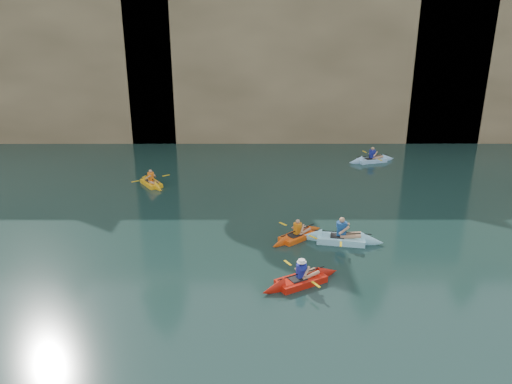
{
  "coord_description": "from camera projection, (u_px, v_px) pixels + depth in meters",
  "views": [
    {
      "loc": [
        -1.5,
        -12.28,
        8.83
      ],
      "look_at": [
        -1.47,
        3.54,
        3.0
      ],
      "focal_mm": 35.0,
      "sensor_mm": 36.0,
      "label": 1
    }
  ],
  "objects": [
    {
      "name": "kayaker_ltblue_mid",
      "position": [
        372.0,
        160.0,
        30.49
      ],
      "size": [
        3.15,
        2.24,
        1.17
      ],
      "rotation": [
        0.0,
        0.0,
        0.3
      ],
      "color": "#98D0FF",
      "rests_on": "ground"
    },
    {
      "name": "ground",
      "position": [
        307.0,
        330.0,
        14.58
      ],
      "size": [
        160.0,
        160.0,
        0.0
      ],
      "primitive_type": "plane",
      "color": "black",
      "rests_on": "ground"
    },
    {
      "name": "cliff_slab_center",
      "position": [
        307.0,
        58.0,
        33.82
      ],
      "size": [
        24.0,
        2.4,
        11.4
      ],
      "primitive_type": "cube",
      "color": "#9C865F",
      "rests_on": "ground"
    },
    {
      "name": "sea_cave_center",
      "position": [
        219.0,
        119.0,
        34.62
      ],
      "size": [
        3.5,
        1.0,
        3.2
      ],
      "primitive_type": "cube",
      "color": "black",
      "rests_on": "ground"
    },
    {
      "name": "cliff",
      "position": [
        274.0,
        46.0,
        40.66
      ],
      "size": [
        70.0,
        16.0,
        12.0
      ],
      "primitive_type": "cube",
      "color": "tan",
      "rests_on": "ground"
    },
    {
      "name": "kayaker_yellow",
      "position": [
        151.0,
        183.0,
        26.49
      ],
      "size": [
        2.01,
        2.54,
        1.07
      ],
      "rotation": [
        0.0,
        0.0,
        -0.98
      ],
      "color": "yellow",
      "rests_on": "ground"
    },
    {
      "name": "kayaker_ltblue_near",
      "position": [
        341.0,
        238.0,
        20.01
      ],
      "size": [
        3.46,
        2.57,
        1.33
      ],
      "rotation": [
        0.0,
        0.0,
        -0.18
      ],
      "color": "#97E4FD",
      "rests_on": "ground"
    },
    {
      "name": "main_kayaker",
      "position": [
        301.0,
        280.0,
        16.97
      ],
      "size": [
        3.02,
        2.13,
        1.14
      ],
      "rotation": [
        0.0,
        0.0,
        0.51
      ],
      "color": "red",
      "rests_on": "ground"
    },
    {
      "name": "sea_cave_west",
      "position": [
        17.0,
        114.0,
        34.46
      ],
      "size": [
        4.5,
        1.0,
        4.0
      ],
      "primitive_type": "cube",
      "color": "black",
      "rests_on": "ground"
    },
    {
      "name": "sea_cave_east",
      "position": [
        422.0,
        110.0,
        34.42
      ],
      "size": [
        5.0,
        1.0,
        4.5
      ],
      "primitive_type": "cube",
      "color": "black",
      "rests_on": "ground"
    },
    {
      "name": "kayaker_orange",
      "position": [
        297.0,
        236.0,
        20.32
      ],
      "size": [
        2.52,
        2.31,
        1.05
      ],
      "rotation": [
        0.0,
        0.0,
        0.72
      ],
      "color": "#ED520E",
      "rests_on": "ground"
    }
  ]
}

